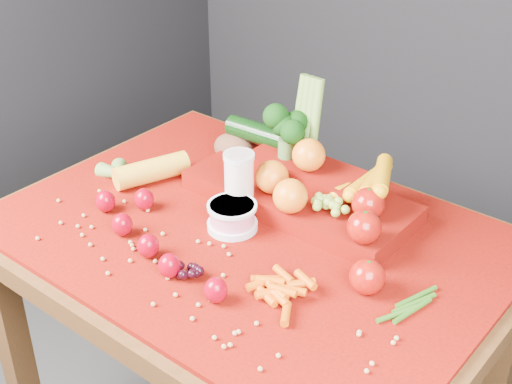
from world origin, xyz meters
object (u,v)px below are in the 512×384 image
Objects in this scene: table at (250,271)px; milk_glass at (239,182)px; yogurt_bowl at (232,216)px; produce_mound at (307,184)px.

table is 0.20m from milk_glass.
yogurt_bowl is 0.18× the size of produce_mound.
milk_glass is at bearing 146.50° from table.
produce_mound is at bearing 77.82° from table.
produce_mound is (0.03, 0.16, 0.17)m from table.
produce_mound is (0.10, 0.11, -0.02)m from milk_glass.
milk_glass is 1.34× the size of yogurt_bowl.
table is at bearing 21.58° from yogurt_bowl.
yogurt_bowl is at bearing -63.00° from milk_glass.
produce_mound is (0.07, 0.17, 0.03)m from yogurt_bowl.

